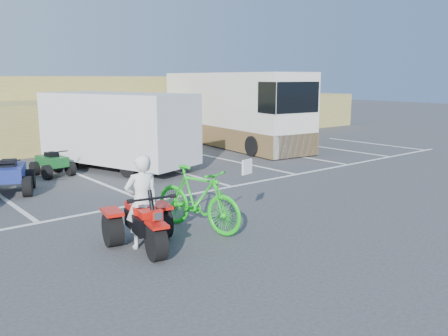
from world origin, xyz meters
TOP-DOWN VIEW (x-y plane):
  - ground at (0.00, 0.00)m, footprint 100.00×100.00m
  - parking_stripes at (0.87, 4.07)m, footprint 28.00×5.16m
  - grass_embankment at (0.00, 15.48)m, footprint 40.00×8.50m
  - red_trike_atv at (-1.72, -0.44)m, footprint 1.56×1.89m
  - rider at (-1.69, -0.29)m, footprint 0.70×0.53m
  - green_dirt_bike at (-0.32, -0.11)m, footprint 1.09×2.25m
  - cargo_trailer at (1.51, 6.95)m, footprint 3.70×5.84m
  - rv_motorhome at (8.17, 8.87)m, footprint 3.30×9.11m
  - quad_atv_blue at (-2.39, 5.54)m, footprint 1.64×1.86m
  - quad_atv_green at (-0.70, 7.13)m, footprint 1.09×1.38m

SIDE VIEW (x-z plane):
  - ground at x=0.00m, z-range 0.00..0.00m
  - red_trike_atv at x=-1.72m, z-range -0.54..0.54m
  - quad_atv_blue at x=-2.39m, z-range -0.51..0.51m
  - quad_atv_green at x=-0.70m, z-range -0.42..0.42m
  - parking_stripes at x=0.87m, z-range 0.00..0.01m
  - green_dirt_bike at x=-0.32m, z-range 0.00..1.30m
  - rider at x=-1.69m, z-range 0.00..1.72m
  - cargo_trailer at x=1.51m, z-range 0.10..2.64m
  - rv_motorhome at x=8.17m, z-range -0.21..2.99m
  - grass_embankment at x=0.00m, z-range -0.13..2.97m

